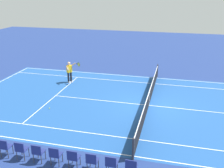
{
  "coord_description": "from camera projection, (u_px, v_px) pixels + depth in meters",
  "views": [
    {
      "loc": [
        -1.45,
        15.11,
        6.92
      ],
      "look_at": [
        2.61,
        -0.85,
        0.9
      ],
      "focal_mm": 41.92,
      "sensor_mm": 36.0,
      "label": 1
    }
  ],
  "objects": [
    {
      "name": "tennis_player_near",
      "position": [
        70.0,
        71.0,
        20.21
      ],
      "size": [
        1.18,
        0.75,
        1.7
      ],
      "color": "black",
      "rests_on": "ground_plane"
    },
    {
      "name": "spectator_chair_4",
      "position": [
        55.0,
        154.0,
        10.73
      ],
      "size": [
        0.44,
        0.44,
        0.88
      ],
      "color": "#38383D",
      "rests_on": "ground_plane"
    },
    {
      "name": "spectator_chair_6",
      "position": [
        21.0,
        149.0,
        11.09
      ],
      "size": [
        0.44,
        0.44,
        0.88
      ],
      "color": "#38383D",
      "rests_on": "ground_plane"
    },
    {
      "name": "spectator_chair_3",
      "position": [
        73.0,
        157.0,
        10.54
      ],
      "size": [
        0.44,
        0.44,
        0.88
      ],
      "color": "#38383D",
      "rests_on": "ground_plane"
    },
    {
      "name": "spectator_chair_1",
      "position": [
        111.0,
        163.0,
        10.18
      ],
      "size": [
        0.44,
        0.44,
        0.88
      ],
      "color": "#38383D",
      "rests_on": "ground_plane"
    },
    {
      "name": "ground_plane",
      "position": [
        149.0,
        105.0,
        16.47
      ],
      "size": [
        60.0,
        60.0,
        0.0
      ],
      "primitive_type": "plane",
      "color": "navy"
    },
    {
      "name": "spectator_chair_5",
      "position": [
        38.0,
        152.0,
        10.91
      ],
      "size": [
        0.44,
        0.44,
        0.88
      ],
      "color": "#38383D",
      "rests_on": "ground_plane"
    },
    {
      "name": "tennis_net",
      "position": [
        149.0,
        98.0,
        16.3
      ],
      "size": [
        0.1,
        11.7,
        1.08
      ],
      "color": "#2D2D33",
      "rests_on": "ground_plane"
    },
    {
      "name": "court_slab",
      "position": [
        149.0,
        105.0,
        16.47
      ],
      "size": [
        24.2,
        11.4,
        0.0
      ],
      "primitive_type": "cube",
      "color": "#1E4C93",
      "rests_on": "ground_plane"
    },
    {
      "name": "spectator_chair_0",
      "position": [
        131.0,
        167.0,
        9.99
      ],
      "size": [
        0.44,
        0.44,
        0.88
      ],
      "color": "#38383D",
      "rests_on": "ground_plane"
    },
    {
      "name": "court_line_markings",
      "position": [
        149.0,
        105.0,
        16.47
      ],
      "size": [
        23.85,
        11.05,
        0.01
      ],
      "color": "white",
      "rests_on": "ground_plane"
    },
    {
      "name": "tennis_ball",
      "position": [
        49.0,
        108.0,
        15.98
      ],
      "size": [
        0.07,
        0.07,
        0.07
      ],
      "primitive_type": "sphere",
      "color": "#CCE01E",
      "rests_on": "ground_plane"
    },
    {
      "name": "spectator_chair_7",
      "position": [
        5.0,
        146.0,
        11.28
      ],
      "size": [
        0.44,
        0.44,
        0.88
      ],
      "color": "#38383D",
      "rests_on": "ground_plane"
    },
    {
      "name": "spectator_chair_2",
      "position": [
        92.0,
        160.0,
        10.36
      ],
      "size": [
        0.44,
        0.44,
        0.88
      ],
      "color": "#38383D",
      "rests_on": "ground_plane"
    }
  ]
}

